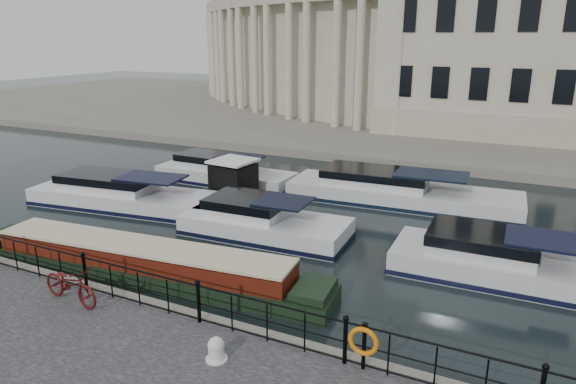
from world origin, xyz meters
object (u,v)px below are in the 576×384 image
object	(u,v)px
life_ring_post	(363,342)
harbour_hut	(234,183)
mooring_bollard	(216,349)
bicycle	(70,284)
narrowboat	(142,267)

from	to	relation	value
life_ring_post	harbour_hut	size ratio (longest dim) A/B	0.41
life_ring_post	harbour_hut	bearing A→B (deg)	133.06
mooring_bollard	life_ring_post	size ratio (longest dim) A/B	0.50
mooring_bollard	life_ring_post	world-z (taller)	life_ring_post
life_ring_post	mooring_bollard	bearing A→B (deg)	-160.71
bicycle	harbour_hut	size ratio (longest dim) A/B	0.76
bicycle	narrowboat	world-z (taller)	bicycle
mooring_bollard	harbour_hut	world-z (taller)	harbour_hut
narrowboat	harbour_hut	world-z (taller)	harbour_hut
bicycle	life_ring_post	world-z (taller)	life_ring_post
life_ring_post	harbour_hut	distance (m)	14.43
bicycle	life_ring_post	distance (m)	8.28
narrowboat	bicycle	bearing A→B (deg)	-93.75
bicycle	narrowboat	bearing A→B (deg)	7.53
mooring_bollard	narrowboat	distance (m)	6.24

